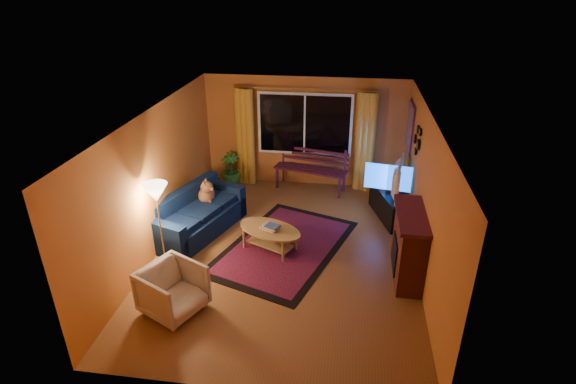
# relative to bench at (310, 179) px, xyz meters

# --- Properties ---
(floor) EXTENTS (4.50, 6.00, 0.02)m
(floor) POSITION_rel_bench_xyz_m (-0.18, -2.66, -0.26)
(floor) COLOR brown
(floor) RESTS_ON ground
(ceiling) EXTENTS (4.50, 6.00, 0.02)m
(ceiling) POSITION_rel_bench_xyz_m (-0.18, -2.66, 2.26)
(ceiling) COLOR white
(ceiling) RESTS_ON ground
(wall_back) EXTENTS (4.50, 0.02, 2.50)m
(wall_back) POSITION_rel_bench_xyz_m (-0.18, 0.35, 1.00)
(wall_back) COLOR #C4702D
(wall_back) RESTS_ON ground
(wall_left) EXTENTS (0.02, 6.00, 2.50)m
(wall_left) POSITION_rel_bench_xyz_m (-2.44, -2.66, 1.00)
(wall_left) COLOR #C4702D
(wall_left) RESTS_ON ground
(wall_right) EXTENTS (0.02, 6.00, 2.50)m
(wall_right) POSITION_rel_bench_xyz_m (2.08, -2.66, 1.00)
(wall_right) COLOR #C4702D
(wall_right) RESTS_ON ground
(window) EXTENTS (2.00, 0.02, 1.30)m
(window) POSITION_rel_bench_xyz_m (-0.18, 0.29, 1.20)
(window) COLOR black
(window) RESTS_ON wall_back
(curtain_rod) EXTENTS (3.20, 0.03, 0.03)m
(curtain_rod) POSITION_rel_bench_xyz_m (-0.18, 0.24, 2.00)
(curtain_rod) COLOR #BF8C3F
(curtain_rod) RESTS_ON wall_back
(curtain_left) EXTENTS (0.36, 0.36, 2.24)m
(curtain_left) POSITION_rel_bench_xyz_m (-1.53, 0.22, 0.87)
(curtain_left) COLOR gold
(curtain_left) RESTS_ON ground
(curtain_right) EXTENTS (0.36, 0.36, 2.24)m
(curtain_right) POSITION_rel_bench_xyz_m (1.17, 0.22, 0.87)
(curtain_right) COLOR gold
(curtain_right) RESTS_ON ground
(bench) EXTENTS (1.72, 0.86, 0.49)m
(bench) POSITION_rel_bench_xyz_m (0.00, 0.00, 0.00)
(bench) COLOR #3F1326
(bench) RESTS_ON ground
(potted_plant) EXTENTS (0.59, 0.59, 0.79)m
(potted_plant) POSITION_rel_bench_xyz_m (-1.86, -0.03, 0.15)
(potted_plant) COLOR #235B1E
(potted_plant) RESTS_ON ground
(sofa) EXTENTS (1.50, 2.19, 0.82)m
(sofa) POSITION_rel_bench_xyz_m (-1.93, -2.19, 0.16)
(sofa) COLOR #081635
(sofa) RESTS_ON ground
(dog) EXTENTS (0.32, 0.43, 0.45)m
(dog) POSITION_rel_bench_xyz_m (-1.88, -1.74, 0.38)
(dog) COLOR #99623B
(dog) RESTS_ON sofa
(armchair) EXTENTS (1.00, 1.03, 0.80)m
(armchair) POSITION_rel_bench_xyz_m (-1.57, -4.40, 0.15)
(armchair) COLOR beige
(armchair) RESTS_ON ground
(floor_lamp) EXTENTS (0.31, 0.31, 1.49)m
(floor_lamp) POSITION_rel_bench_xyz_m (-2.18, -3.26, 0.50)
(floor_lamp) COLOR #BF8C3F
(floor_lamp) RESTS_ON ground
(rug) EXTENTS (2.66, 3.31, 0.02)m
(rug) POSITION_rel_bench_xyz_m (-0.23, -2.50, -0.24)
(rug) COLOR maroon
(rug) RESTS_ON ground
(coffee_table) EXTENTS (1.59, 1.59, 0.44)m
(coffee_table) POSITION_rel_bench_xyz_m (-0.47, -2.61, -0.03)
(coffee_table) COLOR #A88449
(coffee_table) RESTS_ON ground
(tv_console) EXTENTS (0.81, 1.40, 0.55)m
(tv_console) POSITION_rel_bench_xyz_m (1.73, -1.10, 0.03)
(tv_console) COLOR black
(tv_console) RESTS_ON ground
(television) EXTENTS (0.33, 1.16, 0.66)m
(television) POSITION_rel_bench_xyz_m (1.73, -1.10, 0.64)
(television) COLOR black
(television) RESTS_ON tv_console
(fireplace) EXTENTS (0.40, 1.20, 1.10)m
(fireplace) POSITION_rel_bench_xyz_m (1.87, -3.06, 0.30)
(fireplace) COLOR maroon
(fireplace) RESTS_ON ground
(mirror_cluster) EXTENTS (0.06, 0.60, 0.56)m
(mirror_cluster) POSITION_rel_bench_xyz_m (2.03, -1.36, 1.55)
(mirror_cluster) COLOR black
(mirror_cluster) RESTS_ON wall_right
(painting) EXTENTS (0.04, 0.76, 0.96)m
(painting) POSITION_rel_bench_xyz_m (2.04, -0.21, 1.40)
(painting) COLOR #CE621B
(painting) RESTS_ON wall_right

